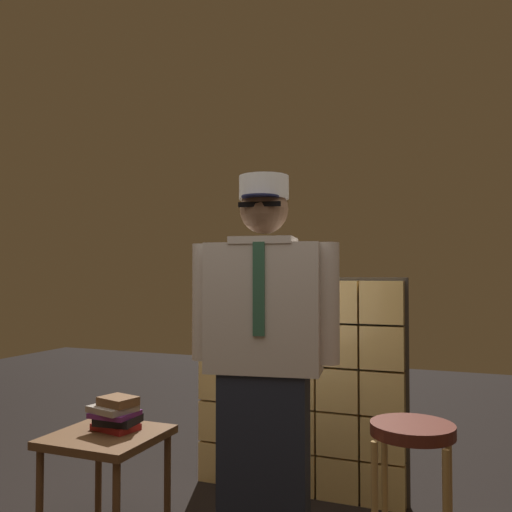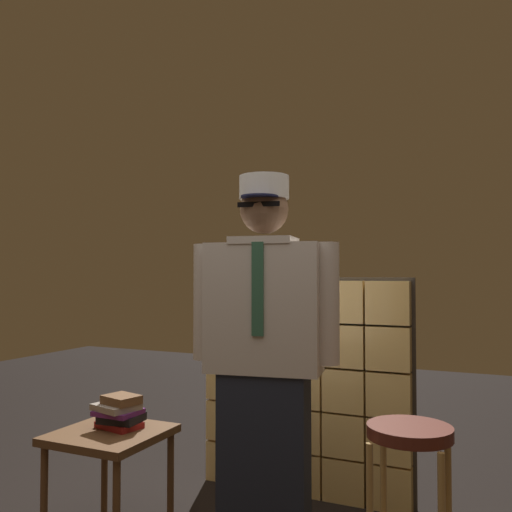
% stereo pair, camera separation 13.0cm
% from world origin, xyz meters
% --- Properties ---
extents(glass_block_wall, '(1.36, 0.10, 1.36)m').
position_xyz_m(glass_block_wall, '(0.00, 1.19, 0.66)').
color(glass_block_wall, '#F2C672').
rests_on(glass_block_wall, ground).
extents(standing_person, '(0.74, 0.36, 1.84)m').
position_xyz_m(standing_person, '(0.08, 0.40, 0.96)').
color(standing_person, '#1E2333').
rests_on(standing_person, ground).
extents(bar_stool, '(0.34, 0.34, 0.75)m').
position_xyz_m(bar_stool, '(0.79, 0.23, 0.56)').
color(bar_stool, '#592319').
rests_on(bar_stool, ground).
extents(side_table, '(0.52, 0.52, 0.56)m').
position_xyz_m(side_table, '(-0.69, 0.21, 0.49)').
color(side_table, brown).
rests_on(side_table, ground).
extents(book_stack, '(0.25, 0.23, 0.17)m').
position_xyz_m(book_stack, '(-0.67, 0.26, 0.64)').
color(book_stack, maroon).
rests_on(book_stack, side_table).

